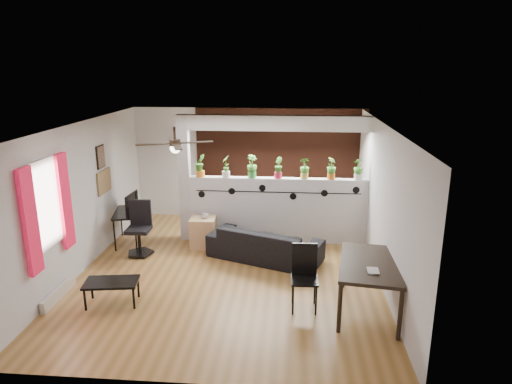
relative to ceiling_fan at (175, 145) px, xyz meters
name	(u,v)px	position (x,y,z in m)	size (l,w,h in m)	color
room_shell	(228,201)	(0.80, 0.30, -1.01)	(6.30, 7.10, 2.90)	brown
partition_wall	(278,210)	(1.60, 1.80, -1.64)	(3.60, 0.18, 1.35)	#BCBCC1
ceiling_header	(279,123)	(1.60, 1.80, 0.14)	(3.60, 0.18, 0.30)	silver
pier_column	(185,179)	(-0.31, 1.80, -1.01)	(0.22, 0.20, 2.60)	#BCBCC1
brick_panel	(280,165)	(1.60, 3.27, -1.01)	(3.90, 0.05, 2.60)	#97442C
vine_decal	(278,192)	(1.60, 1.70, -1.23)	(3.31, 0.01, 0.30)	black
window_assembly	(47,207)	(-1.76, -0.90, -0.81)	(0.09, 1.30, 1.55)	white
baseboard_heater	(59,293)	(-1.74, -0.90, -2.22)	(0.08, 1.00, 0.18)	silver
corkboard	(104,181)	(-1.78, 1.25, -0.96)	(0.03, 0.60, 0.45)	olive
framed_art	(101,157)	(-1.78, 1.20, -0.46)	(0.03, 0.34, 0.44)	#8C7259
ceiling_fan	(175,145)	(0.00, 0.00, 0.00)	(1.19, 1.19, 0.43)	black
potted_plant_0	(200,165)	(0.02, 1.80, -0.72)	(0.32, 0.31, 0.47)	orange
potted_plant_1	(226,166)	(0.55, 1.80, -0.73)	(0.21, 0.25, 0.45)	silver
potted_plant_2	(252,166)	(1.07, 1.80, -0.72)	(0.31, 0.31, 0.46)	green
potted_plant_3	(278,167)	(1.60, 1.80, -0.74)	(0.23, 0.26, 0.43)	#CD2044
potted_plant_4	(305,168)	(2.13, 1.80, -0.74)	(0.25, 0.21, 0.42)	gold
potted_plant_5	(331,168)	(2.65, 1.80, -0.73)	(0.24, 0.27, 0.43)	orange
potted_plant_6	(358,168)	(3.18, 1.80, -0.74)	(0.28, 0.26, 0.43)	silver
sofa	(265,244)	(1.40, 0.87, -2.02)	(2.02, 0.79, 0.59)	black
cube_shelf	(203,232)	(0.13, 1.38, -2.01)	(0.49, 0.44, 0.60)	tan
cup	(205,216)	(0.18, 1.38, -1.66)	(0.13, 0.13, 0.11)	gray
computer_desk	(127,215)	(-1.45, 1.46, -1.71)	(0.67, 1.01, 0.67)	black
monitor	(129,205)	(-1.45, 1.61, -1.55)	(0.06, 0.33, 0.19)	black
office_chair	(140,232)	(-1.02, 0.92, -1.86)	(0.54, 0.54, 1.03)	black
dining_table	(371,268)	(3.05, -0.89, -1.62)	(1.07, 1.54, 0.78)	black
book	(367,270)	(2.95, -1.19, -1.52)	(0.16, 0.22, 0.02)	gray
folding_chair	(304,271)	(2.10, -0.82, -1.73)	(0.41, 0.41, 0.99)	black
coffee_table	(111,284)	(-0.83, -0.99, -1.98)	(0.85, 0.55, 0.37)	black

